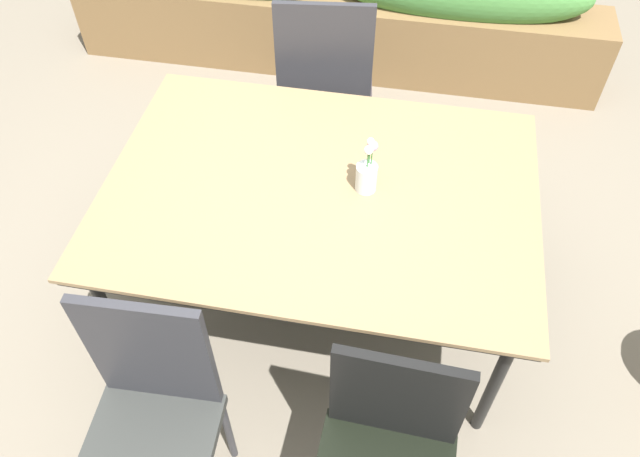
% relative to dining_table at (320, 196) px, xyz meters
% --- Properties ---
extents(ground_plane, '(12.00, 12.00, 0.00)m').
position_rel_dining_table_xyz_m(ground_plane, '(-0.06, 0.03, -0.67)').
color(ground_plane, '#756B5B').
extents(dining_table, '(1.62, 1.17, 0.71)m').
position_rel_dining_table_xyz_m(dining_table, '(0.00, 0.00, 0.00)').
color(dining_table, '#8C704C').
rests_on(dining_table, ground).
extents(chair_far_side, '(0.52, 0.52, 1.02)m').
position_rel_dining_table_xyz_m(chair_far_side, '(-0.14, 0.89, -0.10)').
color(chair_far_side, '#322A2E').
rests_on(chair_far_side, ground).
extents(chair_near_left, '(0.42, 0.42, 0.98)m').
position_rel_dining_table_xyz_m(chair_near_left, '(-0.37, -0.90, -0.12)').
color(chair_near_left, '#303230').
rests_on(chair_near_left, ground).
extents(flower_vase, '(0.08, 0.08, 0.23)m').
position_rel_dining_table_xyz_m(flower_vase, '(0.17, 0.03, 0.12)').
color(flower_vase, silver).
rests_on(flower_vase, dining_table).
extents(planter_box, '(3.26, 0.38, 0.79)m').
position_rel_dining_table_xyz_m(planter_box, '(-0.23, 1.81, -0.29)').
color(planter_box, brown).
rests_on(planter_box, ground).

